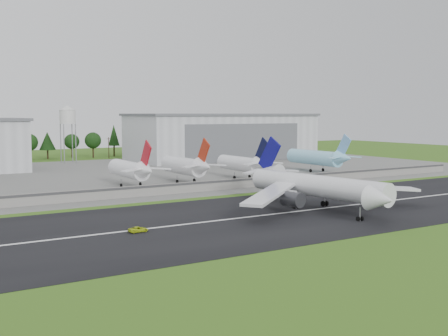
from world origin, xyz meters
TOP-DOWN VIEW (x-y plane):
  - ground at (0.00, 0.00)m, footprint 600.00×600.00m
  - runway at (0.00, 10.00)m, footprint 320.00×60.00m
  - runway_centerline at (0.00, 10.00)m, footprint 220.00×1.00m
  - apron at (0.00, 120.00)m, footprint 320.00×150.00m
  - blast_fence at (0.00, 54.99)m, footprint 240.00×0.61m
  - hangar_east at (75.00, 164.92)m, footprint 102.00×47.00m
  - water_tower at (-5.00, 185.00)m, footprint 8.40×8.40m
  - utility_poles at (0.00, 200.00)m, footprint 230.00×3.00m
  - treeline at (0.00, 215.00)m, footprint 320.00×16.00m
  - main_airliner at (9.62, 9.57)m, footprint 56.80×59.23m
  - ground_vehicle at (-41.59, 7.75)m, footprint 4.42×2.28m
  - parked_jet_red_a at (-14.62, 76.57)m, footprint 7.36×31.29m
  - parked_jet_red_b at (6.62, 76.59)m, footprint 7.36×31.29m
  - parked_jet_navy at (31.05, 76.55)m, footprint 7.36×31.29m
  - parked_jet_skyblue at (73.05, 81.60)m, footprint 7.36×37.29m

SIDE VIEW (x-z plane):
  - ground at x=0.00m, z-range 0.00..0.00m
  - utility_poles at x=0.00m, z-range -6.00..6.00m
  - treeline at x=0.00m, z-range -11.00..11.00m
  - runway at x=0.00m, z-range 0.00..0.10m
  - apron at x=0.00m, z-range 0.00..0.10m
  - runway_centerline at x=0.00m, z-range 0.10..0.12m
  - ground_vehicle at x=-41.59m, z-range 0.10..1.29m
  - blast_fence at x=0.00m, z-range 0.06..3.56m
  - main_airliner at x=9.62m, z-range -4.19..13.98m
  - parked_jet_navy at x=31.05m, z-range -2.19..14.43m
  - parked_jet_red_a at x=-14.62m, z-range -2.15..14.57m
  - parked_jet_red_b at x=6.62m, z-range -2.06..14.86m
  - parked_jet_skyblue at x=73.05m, z-range -2.08..14.90m
  - hangar_east at x=75.00m, z-range 0.03..25.23m
  - water_tower at x=-5.00m, z-range 9.85..39.25m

